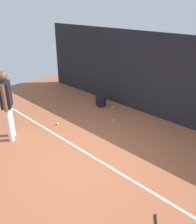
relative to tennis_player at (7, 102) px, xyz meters
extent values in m
plane|color=#9E5638|center=(1.97, 0.67, -0.97)|extent=(12.00, 12.00, 0.00)
cube|color=black|center=(1.97, 3.67, 0.23)|extent=(10.00, 0.10, 2.39)
cube|color=white|center=(1.97, 0.87, -0.96)|extent=(9.00, 0.05, 0.00)
cylinder|color=white|center=(0.10, -0.07, -0.54)|extent=(0.14, 0.14, 0.85)
cylinder|color=white|center=(-0.10, 0.07, -0.54)|extent=(0.14, 0.14, 0.85)
cube|color=black|center=(0.00, 0.00, 0.18)|extent=(0.45, 0.40, 0.60)
sphere|color=brown|center=(0.00, 0.00, 0.62)|extent=(0.22, 0.22, 0.22)
cylinder|color=brown|center=(0.18, -0.12, 0.17)|extent=(0.09, 0.09, 0.62)
cylinder|color=brown|center=(-0.18, 0.12, 0.17)|extent=(0.09, 0.09, 0.62)
cylinder|color=black|center=(3.96, 0.35, -0.95)|extent=(0.21, 0.26, 0.03)
cube|color=black|center=(0.05, 3.03, -0.75)|extent=(0.36, 0.32, 0.44)
cube|color=black|center=(0.12, 3.16, -0.83)|extent=(0.23, 0.17, 0.20)
sphere|color=#CCE033|center=(0.51, 3.15, -0.93)|extent=(0.07, 0.07, 0.07)
sphere|color=#CCE033|center=(0.19, 1.24, -0.93)|extent=(0.07, 0.07, 0.07)
sphere|color=#CCE033|center=(1.16, 2.47, -0.93)|extent=(0.07, 0.07, 0.07)
camera|label=1|loc=(5.26, -2.17, 2.11)|focal=38.87mm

